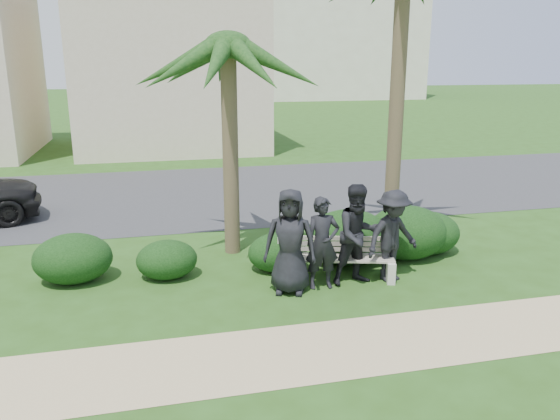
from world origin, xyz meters
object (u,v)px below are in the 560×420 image
at_px(park_bench, 335,262).
at_px(man_d, 393,236).
at_px(man_b, 322,243).
at_px(man_c, 358,235).
at_px(palm_left, 228,48).
at_px(man_a, 290,242).

relative_size(park_bench, man_d, 1.33).
relative_size(man_b, man_c, 0.90).
distance_m(park_bench, palm_left, 4.53).
height_order(man_a, man_b, man_a).
bearing_deg(man_a, man_b, 24.62).
distance_m(man_c, man_d, 0.66).
bearing_deg(man_b, man_a, -173.01).
bearing_deg(man_b, park_bench, 44.45).
xyz_separation_m(man_b, man_c, (0.67, 0.04, 0.09)).
relative_size(man_b, palm_left, 0.32).
distance_m(man_a, man_d, 1.92).
bearing_deg(man_c, man_d, -8.47).
relative_size(park_bench, man_a, 1.23).
distance_m(park_bench, man_a, 1.16).
bearing_deg(park_bench, man_b, -122.04).
bearing_deg(palm_left, man_a, -74.04).
xyz_separation_m(man_b, palm_left, (-1.25, 2.24, 3.30)).
height_order(man_b, palm_left, palm_left).
xyz_separation_m(park_bench, man_c, (0.33, -0.28, 0.58)).
xyz_separation_m(man_b, man_d, (1.33, 0.03, 0.02)).
bearing_deg(man_d, palm_left, 122.58).
xyz_separation_m(man_c, palm_left, (-1.92, 2.20, 3.21)).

